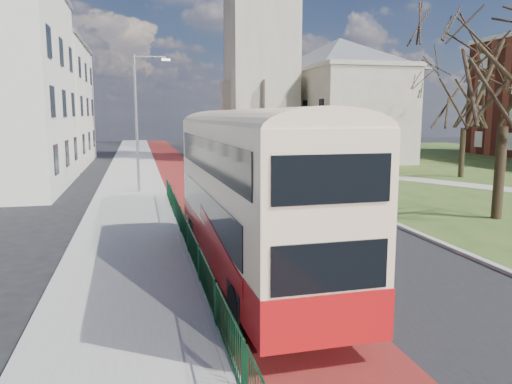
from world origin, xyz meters
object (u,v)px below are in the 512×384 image
object	(u,v)px
winter_tree_far	(466,88)
winter_tree_near	(509,50)
streetlamp	(139,116)
bus	(252,188)

from	to	relation	value
winter_tree_far	winter_tree_near	bearing A→B (deg)	-120.02
streetlamp	bus	size ratio (longest dim) A/B	0.72
streetlamp	winter_tree_near	xyz separation A→B (m)	(15.55, -11.43, 2.83)
streetlamp	winter_tree_far	world-z (taller)	winter_tree_far
winter_tree_near	streetlamp	bearing A→B (deg)	143.69
streetlamp	winter_tree_near	bearing A→B (deg)	-36.31
streetlamp	bus	xyz separation A→B (m)	(2.94, -16.95, -1.94)
streetlamp	winter_tree_far	size ratio (longest dim) A/B	0.84
bus	winter_tree_near	distance (m)	14.57
streetlamp	winter_tree_far	distance (m)	23.60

